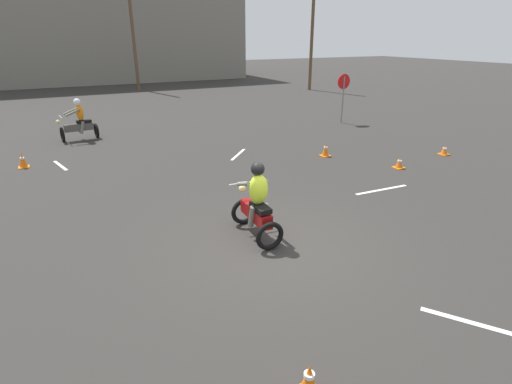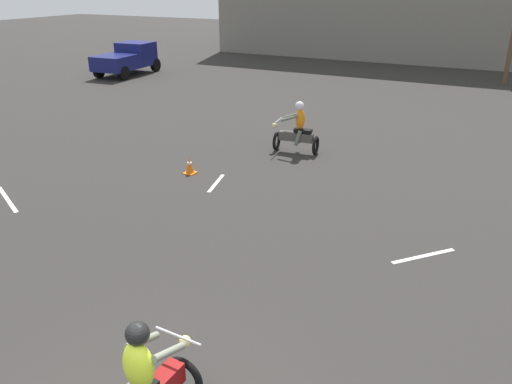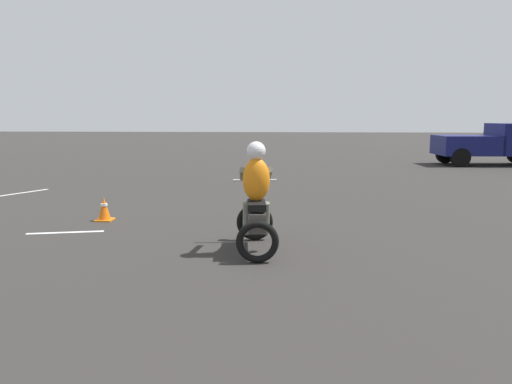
% 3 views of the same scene
% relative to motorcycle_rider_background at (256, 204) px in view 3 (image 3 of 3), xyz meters
% --- Properties ---
extents(motorcycle_rider_background, '(1.54, 0.79, 1.66)m').
position_rel_motorcycle_rider_background_xyz_m(motorcycle_rider_background, '(0.00, 0.00, 0.00)').
color(motorcycle_rider_background, black).
rests_on(motorcycle_rider_background, ground).
extents(pickup_truck, '(2.20, 4.25, 1.73)m').
position_rel_motorcycle_rider_background_xyz_m(pickup_truck, '(-14.19, 8.77, 0.20)').
color(pickup_truck, black).
rests_on(pickup_truck, ground).
extents(traffic_cone_mid_center, '(0.32, 0.32, 0.47)m').
position_rel_motorcycle_rider_background_xyz_m(traffic_cone_mid_center, '(-2.01, -3.12, -0.50)').
color(traffic_cone_mid_center, orange).
rests_on(traffic_cone_mid_center, ground).
extents(lane_stripe_n, '(0.40, 1.29, 0.01)m').
position_rel_motorcycle_rider_background_xyz_m(lane_stripe_n, '(-0.95, -3.43, -0.72)').
color(lane_stripe_n, silver).
rests_on(lane_stripe_n, ground).
extents(lane_stripe_nw, '(1.79, 0.97, 0.01)m').
position_rel_motorcycle_rider_background_xyz_m(lane_stripe_nw, '(-5.13, -6.74, -0.72)').
color(lane_stripe_nw, silver).
rests_on(lane_stripe_nw, ground).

